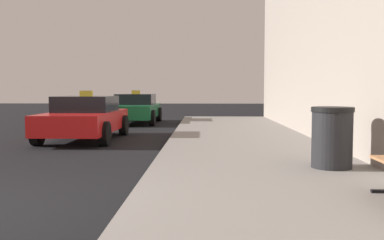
# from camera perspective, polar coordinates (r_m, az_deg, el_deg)

# --- Properties ---
(sidewalk) EXTENTS (4.00, 32.00, 0.15)m
(sidewalk) POSITION_cam_1_polar(r_m,az_deg,el_deg) (5.16, 13.81, -11.62)
(sidewalk) COLOR gray
(sidewalk) RESTS_ON ground_plane
(trash_bin) EXTENTS (0.70, 0.70, 1.02)m
(trash_bin) POSITION_cam_1_polar(r_m,az_deg,el_deg) (7.52, 18.19, -2.20)
(trash_bin) COLOR black
(trash_bin) RESTS_ON sidewalk
(car_red) EXTENTS (1.99, 4.09, 1.43)m
(car_red) POSITION_cam_1_polar(r_m,az_deg,el_deg) (12.79, -14.08, 0.31)
(car_red) COLOR red
(car_red) RESTS_ON ground_plane
(car_green) EXTENTS (1.99, 4.06, 1.43)m
(car_green) POSITION_cam_1_polar(r_m,az_deg,el_deg) (18.66, -7.56, 1.54)
(car_green) COLOR #196638
(car_green) RESTS_ON ground_plane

